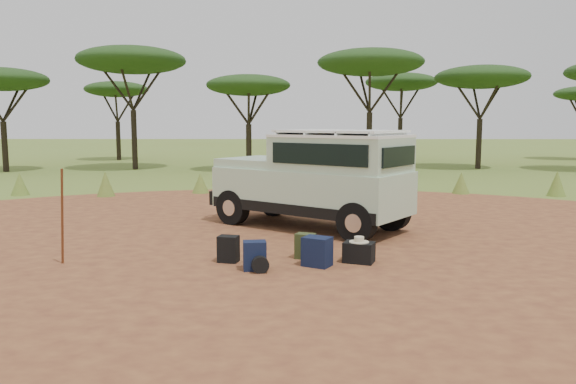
{
  "coord_description": "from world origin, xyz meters",
  "views": [
    {
      "loc": [
        0.18,
        -10.1,
        2.47
      ],
      "look_at": [
        0.1,
        1.59,
        1.0
      ],
      "focal_mm": 35.0,
      "sensor_mm": 36.0,
      "label": 1
    }
  ],
  "objects_px": {
    "duffel_navy": "(317,252)",
    "backpack_black": "(228,249)",
    "walking_staff": "(62,217)",
    "backpack_olive": "(305,246)",
    "safari_vehicle": "(316,181)",
    "backpack_navy": "(255,256)",
    "hard_case": "(359,252)"
  },
  "relations": [
    {
      "from": "backpack_black",
      "to": "duffel_navy",
      "type": "height_order",
      "value": "duffel_navy"
    },
    {
      "from": "walking_staff",
      "to": "hard_case",
      "type": "distance_m",
      "value": 5.16
    },
    {
      "from": "safari_vehicle",
      "to": "backpack_black",
      "type": "bearing_deg",
      "value": -81.29
    },
    {
      "from": "safari_vehicle",
      "to": "backpack_black",
      "type": "relative_size",
      "value": 10.2
    },
    {
      "from": "walking_staff",
      "to": "backpack_navy",
      "type": "height_order",
      "value": "walking_staff"
    },
    {
      "from": "backpack_navy",
      "to": "safari_vehicle",
      "type": "bearing_deg",
      "value": 65.21
    },
    {
      "from": "backpack_black",
      "to": "hard_case",
      "type": "height_order",
      "value": "backpack_black"
    },
    {
      "from": "walking_staff",
      "to": "backpack_navy",
      "type": "xyz_separation_m",
      "value": [
        3.31,
        -0.29,
        -0.6
      ]
    },
    {
      "from": "duffel_navy",
      "to": "backpack_black",
      "type": "bearing_deg",
      "value": -161.33
    },
    {
      "from": "safari_vehicle",
      "to": "backpack_black",
      "type": "distance_m",
      "value": 3.73
    },
    {
      "from": "backpack_olive",
      "to": "duffel_navy",
      "type": "xyz_separation_m",
      "value": [
        0.19,
        -0.53,
        0.02
      ]
    },
    {
      "from": "safari_vehicle",
      "to": "backpack_navy",
      "type": "height_order",
      "value": "safari_vehicle"
    },
    {
      "from": "backpack_navy",
      "to": "backpack_olive",
      "type": "xyz_separation_m",
      "value": [
        0.86,
        0.79,
        -0.02
      ]
    },
    {
      "from": "safari_vehicle",
      "to": "walking_staff",
      "type": "relative_size",
      "value": 2.82
    },
    {
      "from": "safari_vehicle",
      "to": "walking_staff",
      "type": "distance_m",
      "value": 5.67
    },
    {
      "from": "backpack_black",
      "to": "backpack_olive",
      "type": "relative_size",
      "value": 1.02
    },
    {
      "from": "backpack_navy",
      "to": "hard_case",
      "type": "xyz_separation_m",
      "value": [
        1.8,
        0.52,
        -0.06
      ]
    },
    {
      "from": "backpack_black",
      "to": "duffel_navy",
      "type": "bearing_deg",
      "value": 3.07
    },
    {
      "from": "walking_staff",
      "to": "duffel_navy",
      "type": "bearing_deg",
      "value": -34.24
    },
    {
      "from": "backpack_black",
      "to": "backpack_navy",
      "type": "relative_size",
      "value": 0.96
    },
    {
      "from": "hard_case",
      "to": "backpack_black",
      "type": "bearing_deg",
      "value": -159.92
    },
    {
      "from": "backpack_olive",
      "to": "duffel_navy",
      "type": "distance_m",
      "value": 0.56
    },
    {
      "from": "walking_staff",
      "to": "backpack_olive",
      "type": "relative_size",
      "value": 3.69
    },
    {
      "from": "safari_vehicle",
      "to": "duffel_navy",
      "type": "bearing_deg",
      "value": -55.78
    },
    {
      "from": "backpack_olive",
      "to": "backpack_black",
      "type": "bearing_deg",
      "value": -147.26
    },
    {
      "from": "duffel_navy",
      "to": "hard_case",
      "type": "bearing_deg",
      "value": 47.64
    },
    {
      "from": "backpack_black",
      "to": "safari_vehicle",
      "type": "bearing_deg",
      "value": 75.48
    },
    {
      "from": "safari_vehicle",
      "to": "walking_staff",
      "type": "height_order",
      "value": "safari_vehicle"
    },
    {
      "from": "backpack_olive",
      "to": "hard_case",
      "type": "xyz_separation_m",
      "value": [
        0.94,
        -0.27,
        -0.05
      ]
    },
    {
      "from": "walking_staff",
      "to": "backpack_black",
      "type": "relative_size",
      "value": 3.62
    },
    {
      "from": "backpack_navy",
      "to": "hard_case",
      "type": "distance_m",
      "value": 1.88
    },
    {
      "from": "walking_staff",
      "to": "hard_case",
      "type": "relative_size",
      "value": 3.31
    }
  ]
}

